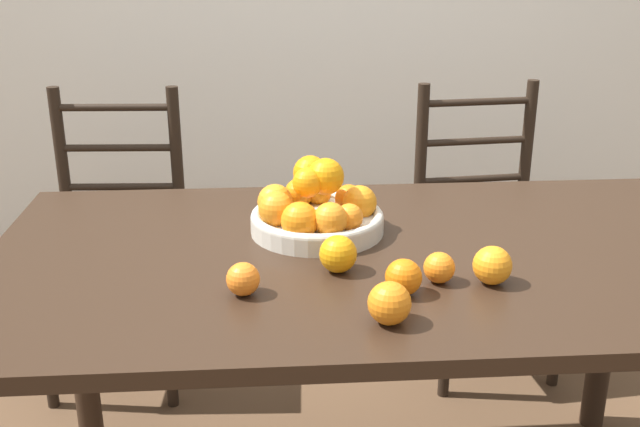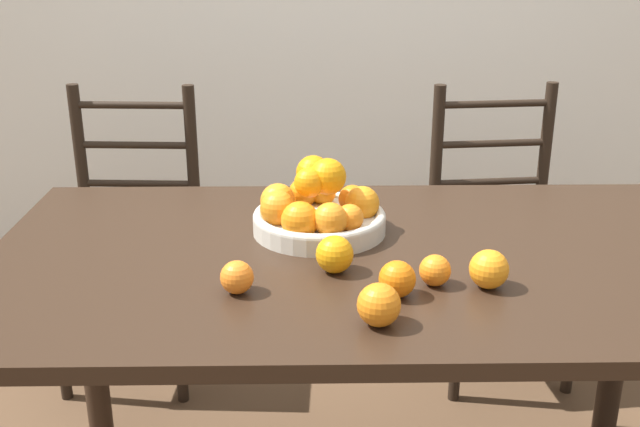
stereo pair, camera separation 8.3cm
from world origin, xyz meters
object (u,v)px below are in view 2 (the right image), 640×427
fruit_bowl (318,210)px  orange_loose_5 (379,305)px  orange_loose_3 (397,279)px  chair_left (131,238)px  chair_right (499,235)px  orange_loose_4 (237,277)px  orange_loose_1 (335,254)px  orange_loose_2 (435,270)px  orange_loose_0 (489,269)px

fruit_bowl → orange_loose_5: size_ratio=3.93×
orange_loose_3 → chair_left: (-0.75, 1.01, -0.32)m
chair_right → orange_loose_3: bearing=-120.3°
orange_loose_3 → chair_right: chair_right is taller
fruit_bowl → chair_left: (-0.61, 0.68, -0.34)m
orange_loose_4 → orange_loose_1: bearing=25.8°
orange_loose_1 → orange_loose_2: orange_loose_1 is taller
fruit_bowl → orange_loose_4: (-0.16, -0.31, -0.02)m
orange_loose_1 → chair_left: bearing=125.4°
fruit_bowl → orange_loose_4: 0.35m
chair_right → orange_loose_5: bearing=-120.0°
fruit_bowl → chair_left: bearing=131.8°
orange_loose_3 → chair_right: size_ratio=0.07×
chair_left → chair_right: bearing=3.0°
orange_loose_4 → orange_loose_3: bearing=-3.7°
orange_loose_1 → orange_loose_4: bearing=-154.2°
orange_loose_1 → orange_loose_2: bearing=-18.4°
orange_loose_0 → orange_loose_1: same height
orange_loose_3 → chair_right: bearing=65.2°
orange_loose_0 → orange_loose_2: orange_loose_0 is taller
orange_loose_5 → chair_right: (0.51, 1.12, -0.33)m
orange_loose_0 → orange_loose_3: size_ratio=1.08×
orange_loose_2 → orange_loose_3: size_ratio=0.88×
fruit_bowl → orange_loose_5: 0.45m
orange_loose_2 → chair_right: size_ratio=0.07×
fruit_bowl → orange_loose_3: 0.36m
orange_loose_0 → chair_right: size_ratio=0.08×
chair_left → orange_loose_3: bearing=-50.4°
fruit_bowl → orange_loose_1: bearing=-81.9°
orange_loose_1 → orange_loose_2: size_ratio=1.24×
orange_loose_0 → orange_loose_2: bearing=173.1°
orange_loose_2 → orange_loose_3: bearing=-149.2°
orange_loose_5 → orange_loose_2: bearing=51.8°
fruit_bowl → chair_right: chair_right is taller
chair_left → orange_loose_5: bearing=-54.8°
orange_loose_1 → orange_loose_5: 0.23m
orange_loose_0 → orange_loose_5: bearing=-147.2°
orange_loose_1 → chair_right: 1.12m
orange_loose_3 → orange_loose_5: (-0.05, -0.11, 0.00)m
orange_loose_1 → orange_loose_3: orange_loose_1 is taller
orange_loose_0 → orange_loose_3: orange_loose_0 is taller
orange_loose_1 → chair_left: 1.15m
orange_loose_3 → orange_loose_5: size_ratio=0.91×
chair_left → chair_right: 1.22m
orange_loose_2 → fruit_bowl: bearing=128.5°
orange_loose_0 → orange_loose_4: size_ratio=1.19×
orange_loose_5 → chair_left: bearing=122.2°
orange_loose_5 → chair_right: bearing=65.5°
orange_loose_2 → chair_right: (0.39, 0.96, -0.32)m
orange_loose_2 → orange_loose_4: (-0.39, -0.03, 0.00)m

